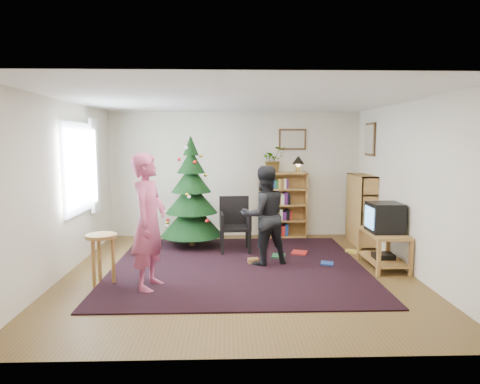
{
  "coord_description": "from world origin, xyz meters",
  "views": [
    {
      "loc": [
        -0.17,
        -6.09,
        1.92
      ],
      "look_at": [
        0.05,
        0.76,
        1.1
      ],
      "focal_mm": 32.0,
      "sensor_mm": 36.0,
      "label": 1
    }
  ],
  "objects_px": {
    "bookshelf_back": "(283,204)",
    "armchair": "(235,222)",
    "christmas_tree": "(192,201)",
    "crt_tv": "(385,217)",
    "picture_back": "(292,139)",
    "tv_stand": "(384,246)",
    "person_standing": "(149,222)",
    "picture_right": "(370,139)",
    "bookshelf_right": "(361,209)",
    "person_by_chair": "(264,216)",
    "potted_plant": "(273,160)",
    "table_lamp": "(298,161)",
    "stool": "(102,246)"
  },
  "relations": [
    {
      "from": "bookshelf_back",
      "to": "armchair",
      "type": "bearing_deg",
      "value": -132.55
    },
    {
      "from": "tv_stand",
      "to": "table_lamp",
      "type": "height_order",
      "value": "table_lamp"
    },
    {
      "from": "picture_back",
      "to": "table_lamp",
      "type": "bearing_deg",
      "value": -53.16
    },
    {
      "from": "person_standing",
      "to": "person_by_chair",
      "type": "xyz_separation_m",
      "value": [
        1.58,
        1.04,
        -0.11
      ]
    },
    {
      "from": "potted_plant",
      "to": "crt_tv",
      "type": "bearing_deg",
      "value": -55.53
    },
    {
      "from": "bookshelf_right",
      "to": "armchair",
      "type": "height_order",
      "value": "bookshelf_right"
    },
    {
      "from": "armchair",
      "to": "person_standing",
      "type": "height_order",
      "value": "person_standing"
    },
    {
      "from": "christmas_tree",
      "to": "potted_plant",
      "type": "bearing_deg",
      "value": 26.16
    },
    {
      "from": "bookshelf_right",
      "to": "crt_tv",
      "type": "height_order",
      "value": "bookshelf_right"
    },
    {
      "from": "picture_right",
      "to": "bookshelf_right",
      "type": "distance_m",
      "value": 1.29
    },
    {
      "from": "bookshelf_right",
      "to": "armchair",
      "type": "bearing_deg",
      "value": 100.68
    },
    {
      "from": "tv_stand",
      "to": "armchair",
      "type": "height_order",
      "value": "armchair"
    },
    {
      "from": "bookshelf_back",
      "to": "stool",
      "type": "relative_size",
      "value": 1.9
    },
    {
      "from": "picture_right",
      "to": "bookshelf_right",
      "type": "bearing_deg",
      "value": -168.31
    },
    {
      "from": "christmas_tree",
      "to": "table_lamp",
      "type": "relative_size",
      "value": 6.13
    },
    {
      "from": "armchair",
      "to": "potted_plant",
      "type": "xyz_separation_m",
      "value": [
        0.78,
        1.06,
        1.04
      ]
    },
    {
      "from": "christmas_tree",
      "to": "tv_stand",
      "type": "xyz_separation_m",
      "value": [
        3.02,
        -1.37,
        -0.51
      ]
    },
    {
      "from": "person_by_chair",
      "to": "potted_plant",
      "type": "height_order",
      "value": "potted_plant"
    },
    {
      "from": "christmas_tree",
      "to": "picture_right",
      "type": "bearing_deg",
      "value": 3.03
    },
    {
      "from": "potted_plant",
      "to": "bookshelf_right",
      "type": "bearing_deg",
      "value": -21.25
    },
    {
      "from": "bookshelf_back",
      "to": "tv_stand",
      "type": "bearing_deg",
      "value": -59.28
    },
    {
      "from": "christmas_tree",
      "to": "crt_tv",
      "type": "distance_m",
      "value": 3.32
    },
    {
      "from": "picture_right",
      "to": "bookshelf_back",
      "type": "bearing_deg",
      "value": 158.84
    },
    {
      "from": "bookshelf_back",
      "to": "table_lamp",
      "type": "distance_m",
      "value": 0.91
    },
    {
      "from": "christmas_tree",
      "to": "armchair",
      "type": "height_order",
      "value": "christmas_tree"
    },
    {
      "from": "person_by_chair",
      "to": "person_standing",
      "type": "bearing_deg",
      "value": 15.05
    },
    {
      "from": "tv_stand",
      "to": "bookshelf_back",
      "type": "bearing_deg",
      "value": 120.72
    },
    {
      "from": "picture_back",
      "to": "person_standing",
      "type": "relative_size",
      "value": 0.31
    },
    {
      "from": "bookshelf_right",
      "to": "person_standing",
      "type": "relative_size",
      "value": 0.73
    },
    {
      "from": "person_by_chair",
      "to": "christmas_tree",
      "type": "bearing_deg",
      "value": -62.46
    },
    {
      "from": "picture_back",
      "to": "bookshelf_right",
      "type": "height_order",
      "value": "picture_back"
    },
    {
      "from": "bookshelf_back",
      "to": "bookshelf_right",
      "type": "distance_m",
      "value": 1.52
    },
    {
      "from": "picture_back",
      "to": "picture_right",
      "type": "relative_size",
      "value": 0.92
    },
    {
      "from": "table_lamp",
      "to": "potted_plant",
      "type": "bearing_deg",
      "value": 180.0
    },
    {
      "from": "tv_stand",
      "to": "crt_tv",
      "type": "xyz_separation_m",
      "value": [
        -0.0,
        0.0,
        0.45
      ]
    },
    {
      "from": "christmas_tree",
      "to": "armchair",
      "type": "bearing_deg",
      "value": -21.07
    },
    {
      "from": "picture_back",
      "to": "potted_plant",
      "type": "bearing_deg",
      "value": -161.3
    },
    {
      "from": "crt_tv",
      "to": "person_by_chair",
      "type": "distance_m",
      "value": 1.83
    },
    {
      "from": "christmas_tree",
      "to": "person_by_chair",
      "type": "distance_m",
      "value": 1.68
    },
    {
      "from": "christmas_tree",
      "to": "bookshelf_back",
      "type": "height_order",
      "value": "christmas_tree"
    },
    {
      "from": "tv_stand",
      "to": "armchair",
      "type": "distance_m",
      "value": 2.49
    },
    {
      "from": "bookshelf_right",
      "to": "tv_stand",
      "type": "bearing_deg",
      "value": 175.48
    },
    {
      "from": "picture_back",
      "to": "person_standing",
      "type": "bearing_deg",
      "value": -126.78
    },
    {
      "from": "crt_tv",
      "to": "armchair",
      "type": "bearing_deg",
      "value": 154.46
    },
    {
      "from": "picture_right",
      "to": "bookshelf_right",
      "type": "height_order",
      "value": "picture_right"
    },
    {
      "from": "bookshelf_back",
      "to": "armchair",
      "type": "relative_size",
      "value": 1.37
    },
    {
      "from": "picture_back",
      "to": "bookshelf_right",
      "type": "distance_m",
      "value": 1.91
    },
    {
      "from": "bookshelf_back",
      "to": "bookshelf_right",
      "type": "bearing_deg",
      "value": -23.98
    },
    {
      "from": "picture_back",
      "to": "tv_stand",
      "type": "xyz_separation_m",
      "value": [
        1.07,
        -2.27,
        -1.62
      ]
    },
    {
      "from": "bookshelf_right",
      "to": "person_standing",
      "type": "bearing_deg",
      "value": 123.83
    }
  ]
}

